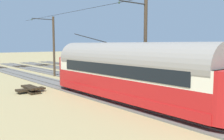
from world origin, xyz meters
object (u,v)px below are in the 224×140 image
spare_tie_stack (31,89)px  catenary_pole_foreground (53,45)px  vintage_streetcar (126,71)px  track_end_bumper (132,71)px  switch_stand (141,68)px  catenary_pole_mid_near (145,46)px

spare_tie_stack → catenary_pole_foreground: bearing=-127.3°
vintage_streetcar → spare_tie_stack: (3.76, -8.01, -1.99)m
spare_tie_stack → track_end_bumper: 17.04m
vintage_streetcar → track_end_bumper: 17.77m
vintage_streetcar → track_end_bumper: bearing=-136.2°
spare_tie_stack → switch_stand: bearing=-168.0°
catenary_pole_mid_near → switch_stand: bearing=-135.6°
vintage_streetcar → catenary_pole_foreground: size_ratio=2.19×
vintage_streetcar → track_end_bumper: vintage_streetcar is taller
spare_tie_stack → track_end_bumper: bearing=-165.6°
vintage_streetcar → switch_stand: size_ratio=13.55×
catenary_pole_foreground → switch_stand: 12.70m
track_end_bumper → vintage_streetcar: bearing=43.8°
switch_stand → spare_tie_stack: 18.20m
vintage_streetcar → track_end_bumper: size_ratio=9.30×
catenary_pole_foreground → spare_tie_stack: catenary_pole_foreground is taller
vintage_streetcar → catenary_pole_mid_near: catenary_pole_mid_near is taller
catenary_pole_foreground → catenary_pole_mid_near: same height
catenary_pole_foreground → switch_stand: catenary_pole_foreground is taller
spare_tie_stack → track_end_bumper: track_end_bumper is taller
vintage_streetcar → switch_stand: vintage_streetcar is taller
vintage_streetcar → catenary_pole_mid_near: bearing=-165.3°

